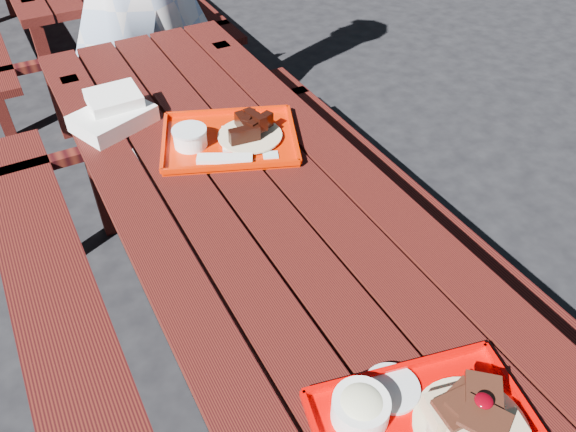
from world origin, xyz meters
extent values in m
plane|color=black|center=(0.00, 0.00, 0.00)|extent=(60.00, 60.00, 0.00)
cube|color=#45140D|center=(-0.30, 0.00, 0.73)|extent=(0.14, 2.40, 0.04)
cube|color=#45140D|center=(-0.15, 0.00, 0.73)|extent=(0.14, 2.40, 0.04)
cube|color=#45140D|center=(0.00, 0.00, 0.73)|extent=(0.14, 2.40, 0.04)
cube|color=#45140D|center=(0.15, 0.00, 0.73)|extent=(0.14, 2.40, 0.04)
cube|color=#45140D|center=(0.30, 0.00, 0.73)|extent=(0.14, 2.40, 0.04)
cube|color=#45140D|center=(-0.58, 0.00, 0.43)|extent=(0.25, 2.40, 0.04)
cube|color=#45140D|center=(-0.58, 0.84, 0.21)|extent=(0.06, 0.06, 0.42)
cube|color=#45140D|center=(0.58, 0.00, 0.43)|extent=(0.25, 2.40, 0.04)
cube|color=#45140D|center=(0.58, 0.84, 0.21)|extent=(0.06, 0.06, 0.42)
cube|color=#45140D|center=(-0.30, 0.96, 0.38)|extent=(0.06, 0.06, 0.75)
cube|color=#45140D|center=(0.30, 0.96, 0.38)|extent=(0.06, 0.06, 0.75)
cube|color=#45140D|center=(0.00, 0.96, 0.43)|extent=(1.40, 0.06, 0.04)
cube|color=#45140D|center=(-0.58, 1.96, 0.21)|extent=(0.06, 0.06, 0.42)
cube|color=#45140D|center=(0.58, 1.96, 0.21)|extent=(0.06, 0.06, 0.42)
cube|color=#45140D|center=(-0.30, 1.84, 0.38)|extent=(0.06, 0.06, 0.75)
cube|color=#45140D|center=(0.30, 1.84, 0.38)|extent=(0.06, 0.06, 0.75)
cube|color=#45140D|center=(0.00, 1.84, 0.43)|extent=(1.40, 0.06, 0.04)
cube|color=#D70100|center=(0.00, -0.60, 0.77)|extent=(0.38, 0.10, 0.02)
cube|color=#D70100|center=(0.16, -0.79, 0.77)|extent=(0.08, 0.30, 0.02)
cylinder|color=beige|center=(0.04, -0.76, 0.76)|extent=(0.21, 0.21, 0.01)
cube|color=tan|center=(0.04, -0.73, 0.79)|extent=(0.14, 0.09, 0.04)
ellipsoid|color=#590009|center=(0.04, -0.76, 0.87)|extent=(0.03, 0.03, 0.01)
cylinder|color=white|center=(-0.12, -0.65, 0.79)|extent=(0.11, 0.11, 0.05)
ellipsoid|color=#EAEABB|center=(-0.12, -0.65, 0.80)|extent=(0.09, 0.09, 0.04)
cylinder|color=silver|center=(-0.03, -0.63, 0.77)|extent=(0.11, 0.11, 0.01)
cube|color=red|center=(0.04, 0.31, 0.76)|extent=(0.48, 0.43, 0.01)
cube|color=red|center=(0.10, 0.45, 0.77)|extent=(0.37, 0.16, 0.02)
cube|color=red|center=(-0.01, 0.16, 0.77)|extent=(0.37, 0.16, 0.02)
cube|color=red|center=(0.23, 0.23, 0.77)|extent=(0.12, 0.29, 0.02)
cube|color=red|center=(-0.14, 0.38, 0.77)|extent=(0.12, 0.29, 0.02)
cube|color=silver|center=(0.09, 0.29, 0.76)|extent=(0.18, 0.18, 0.01)
cylinder|color=beige|center=(0.10, 0.28, 0.77)|extent=(0.20, 0.20, 0.01)
cylinder|color=white|center=(-0.07, 0.33, 0.79)|extent=(0.10, 0.10, 0.05)
cylinder|color=silver|center=(-0.07, 0.33, 0.81)|extent=(0.10, 0.10, 0.01)
cube|color=white|center=(-0.01, 0.21, 0.77)|extent=(0.16, 0.11, 0.01)
cube|color=silver|center=(0.12, 0.17, 0.76)|extent=(0.06, 0.05, 0.00)
cube|color=white|center=(-0.24, 0.57, 0.78)|extent=(0.28, 0.24, 0.05)
cube|color=white|center=(-0.22, 0.60, 0.82)|extent=(0.16, 0.13, 0.04)
camera|label=1|loc=(-0.49, -1.05, 1.72)|focal=35.00mm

